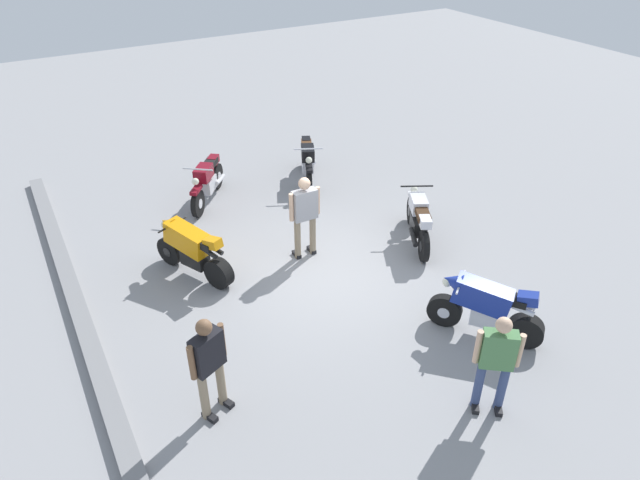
% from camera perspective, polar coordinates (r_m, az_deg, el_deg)
% --- Properties ---
extents(ground_plane, '(40.00, 40.00, 0.00)m').
position_cam_1_polar(ground_plane, '(11.42, 0.99, -3.07)').
color(ground_plane, gray).
extents(curb_edge, '(14.00, 0.30, 0.15)m').
position_cam_1_polar(curb_edge, '(10.32, -21.91, -9.90)').
color(curb_edge, gray).
rests_on(curb_edge, ground).
extents(motorcycle_orange_sportbike, '(1.85, 1.04, 1.14)m').
position_cam_1_polar(motorcycle_orange_sportbike, '(11.27, -12.71, -0.86)').
color(motorcycle_orange_sportbike, black).
rests_on(motorcycle_orange_sportbike, ground).
extents(motorcycle_blue_sportbike, '(1.67, 1.33, 1.14)m').
position_cam_1_polar(motorcycle_blue_sportbike, '(9.96, 16.26, -6.41)').
color(motorcycle_blue_sportbike, black).
rests_on(motorcycle_blue_sportbike, ground).
extents(motorcycle_black_cruiser, '(1.94, 1.05, 1.09)m').
position_cam_1_polar(motorcycle_black_cruiser, '(14.71, -1.25, 7.89)').
color(motorcycle_black_cruiser, black).
rests_on(motorcycle_black_cruiser, ground).
extents(motorcycle_maroon_cruiser, '(1.71, 1.39, 1.09)m').
position_cam_1_polar(motorcycle_maroon_cruiser, '(13.93, -11.22, 5.77)').
color(motorcycle_maroon_cruiser, black).
rests_on(motorcycle_maroon_cruiser, ground).
extents(motorcycle_silver_cruiser, '(1.90, 1.09, 1.09)m').
position_cam_1_polar(motorcycle_silver_cruiser, '(12.25, 9.81, 1.99)').
color(motorcycle_silver_cruiser, black).
rests_on(motorcycle_silver_cruiser, ground).
extents(person_in_black_shirt, '(0.46, 0.64, 1.70)m').
position_cam_1_polar(person_in_black_shirt, '(8.22, -11.07, -11.80)').
color(person_in_black_shirt, gray).
rests_on(person_in_black_shirt, ground).
extents(person_in_green_shirt, '(0.52, 0.57, 1.69)m').
position_cam_1_polar(person_in_green_shirt, '(8.49, 17.24, -11.27)').
color(person_in_green_shirt, '#384772').
rests_on(person_in_green_shirt, ground).
extents(person_in_gray_shirt, '(0.31, 0.68, 1.78)m').
position_cam_1_polar(person_in_gray_shirt, '(11.33, -1.54, 2.82)').
color(person_in_gray_shirt, gray).
rests_on(person_in_gray_shirt, ground).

